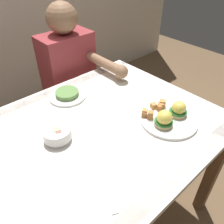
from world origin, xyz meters
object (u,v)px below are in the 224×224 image
(eggs_benedict_plate, at_px, (169,117))
(fork, at_px, (110,196))
(fruit_bowl, at_px, (57,134))
(side_plate, at_px, (67,95))
(diner_person, at_px, (72,78))
(dining_table, at_px, (93,147))

(eggs_benedict_plate, distance_m, fork, 0.48)
(fruit_bowl, bearing_deg, side_plate, 49.69)
(eggs_benedict_plate, bearing_deg, fruit_bowl, 151.66)
(side_plate, height_order, diner_person, diner_person)
(dining_table, height_order, fork, fork)
(fruit_bowl, bearing_deg, fork, -92.58)
(eggs_benedict_plate, bearing_deg, fork, -166.80)
(dining_table, relative_size, side_plate, 6.00)
(fruit_bowl, distance_m, diner_person, 0.71)
(dining_table, distance_m, diner_person, 0.67)
(diner_person, bearing_deg, dining_table, -115.78)
(fork, height_order, diner_person, diner_person)
(eggs_benedict_plate, relative_size, fruit_bowl, 2.25)
(fork, height_order, side_plate, side_plate)
(eggs_benedict_plate, xyz_separation_m, side_plate, (-0.24, 0.49, -0.01))
(diner_person, bearing_deg, side_plate, -126.33)
(fork, distance_m, side_plate, 0.64)
(dining_table, bearing_deg, eggs_benedict_plate, -31.87)
(eggs_benedict_plate, bearing_deg, diner_person, 91.23)
(fruit_bowl, xyz_separation_m, diner_person, (0.43, 0.55, -0.12))
(dining_table, xyz_separation_m, eggs_benedict_plate, (0.31, -0.19, 0.13))
(dining_table, distance_m, eggs_benedict_plate, 0.39)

